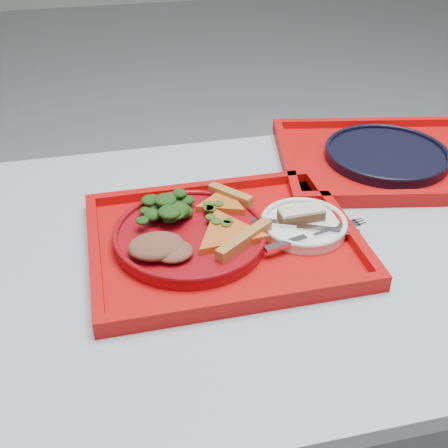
% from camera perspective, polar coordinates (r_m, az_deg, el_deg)
% --- Properties ---
extents(table, '(1.60, 0.80, 0.75)m').
position_cam_1_polar(table, '(1.11, 15.65, -3.04)').
color(table, '#A0A9B3').
rests_on(table, ground).
extents(tray_main, '(0.45, 0.35, 0.01)m').
position_cam_1_polar(tray_main, '(0.97, -0.10, -1.95)').
color(tray_main, '#B80A09').
rests_on(tray_main, table).
extents(tray_far, '(0.51, 0.43, 0.01)m').
position_cam_1_polar(tray_far, '(1.27, 16.06, 6.15)').
color(tray_far, '#B80A09').
rests_on(tray_far, table).
extents(dinner_plate, '(0.26, 0.26, 0.02)m').
position_cam_1_polar(dinner_plate, '(0.96, -3.45, -1.31)').
color(dinner_plate, maroon).
rests_on(dinner_plate, tray_main).
extents(side_plate, '(0.15, 0.15, 0.01)m').
position_cam_1_polar(side_plate, '(0.99, 8.08, -0.22)').
color(side_plate, white).
rests_on(side_plate, tray_main).
extents(navy_plate, '(0.26, 0.26, 0.02)m').
position_cam_1_polar(navy_plate, '(1.26, 16.16, 6.71)').
color(navy_plate, black).
rests_on(navy_plate, tray_far).
extents(pizza_slice_a, '(0.18, 0.19, 0.02)m').
position_cam_1_polar(pizza_slice_a, '(0.93, 0.42, -0.76)').
color(pizza_slice_a, orange).
rests_on(pizza_slice_a, dinner_plate).
extents(pizza_slice_b, '(0.13, 0.13, 0.02)m').
position_cam_1_polar(pizza_slice_b, '(1.01, -0.20, 2.31)').
color(pizza_slice_b, orange).
rests_on(pizza_slice_b, dinner_plate).
extents(salad_heap, '(0.10, 0.09, 0.05)m').
position_cam_1_polar(salad_heap, '(0.98, -5.98, 1.69)').
color(salad_heap, black).
rests_on(salad_heap, dinner_plate).
extents(meat_portion, '(0.09, 0.07, 0.03)m').
position_cam_1_polar(meat_portion, '(0.90, -6.88, -2.24)').
color(meat_portion, brown).
rests_on(meat_portion, dinner_plate).
extents(dessert_bar, '(0.08, 0.03, 0.02)m').
position_cam_1_polar(dessert_bar, '(0.99, 7.87, 1.02)').
color(dessert_bar, '#4C3219').
rests_on(dessert_bar, side_plate).
extents(knife, '(0.18, 0.09, 0.01)m').
position_cam_1_polar(knife, '(0.98, 8.26, -0.23)').
color(knife, silver).
rests_on(knife, side_plate).
extents(fork, '(0.19, 0.06, 0.01)m').
position_cam_1_polar(fork, '(0.96, 9.05, -1.15)').
color(fork, silver).
rests_on(fork, side_plate).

